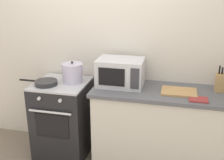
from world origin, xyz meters
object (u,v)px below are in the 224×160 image
at_px(stock_pot, 73,73).
at_px(cutting_board, 179,92).
at_px(frying_pan, 46,83).
at_px(knife_block, 222,82).
at_px(stove, 63,118).
at_px(oven_mitt, 198,99).
at_px(microwave, 121,72).

relative_size(stock_pot, cutting_board, 0.90).
bearing_deg(stock_pot, frying_pan, -147.51).
bearing_deg(knife_block, stock_pot, -177.10).
height_order(stove, oven_mitt, oven_mitt).
xyz_separation_m(cutting_board, knife_block, (0.43, 0.14, 0.09)).
relative_size(stove, knife_block, 3.26).
bearing_deg(frying_pan, oven_mitt, -1.82).
distance_m(microwave, knife_block, 1.07).
height_order(microwave, oven_mitt, microwave).
relative_size(stove, stock_pot, 2.84).
distance_m(stock_pot, frying_pan, 0.32).
bearing_deg(stove, stock_pot, 25.18).
bearing_deg(cutting_board, microwave, 173.02).
distance_m(stock_pot, oven_mitt, 1.40).
distance_m(stock_pot, knife_block, 1.63).
bearing_deg(stove, microwave, 6.63).
relative_size(stove, microwave, 1.84).
distance_m(stove, oven_mitt, 1.58).
bearing_deg(stock_pot, knife_block, 2.90).
bearing_deg(frying_pan, knife_block, 7.50).
bearing_deg(knife_block, stove, -175.39).
bearing_deg(oven_mitt, cutting_board, 139.13).
height_order(stock_pot, microwave, microwave).
distance_m(microwave, cutting_board, 0.66).
distance_m(frying_pan, cutting_board, 1.46).
distance_m(knife_block, oven_mitt, 0.40).
bearing_deg(cutting_board, stock_pot, 177.24).
bearing_deg(cutting_board, frying_pan, -175.75).
bearing_deg(microwave, stove, -173.37).
relative_size(stove, oven_mitt, 5.11).
xyz_separation_m(stock_pot, microwave, (0.56, 0.02, 0.04)).
bearing_deg(knife_block, oven_mitt, -129.34).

